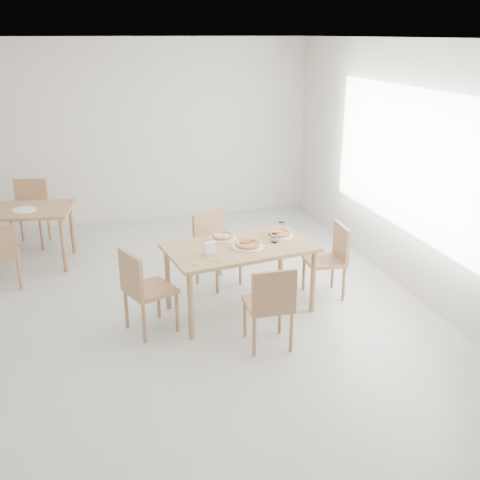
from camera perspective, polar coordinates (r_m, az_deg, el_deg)
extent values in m
plane|color=#BCBCB7|center=(6.04, -9.04, -8.09)|extent=(7.00, 7.00, 0.00)
plane|color=white|center=(5.33, -10.79, 19.49)|extent=(7.00, 7.00, 0.00)
plane|color=silver|center=(8.93, -12.19, 10.54)|extent=(6.00, 0.00, 6.00)
plane|color=silver|center=(2.36, -0.63, -17.48)|extent=(6.00, 0.00, 6.00)
plane|color=silver|center=(6.50, 17.64, 6.50)|extent=(0.00, 7.00, 7.00)
cube|color=white|center=(6.71, 16.23, 7.94)|extent=(1.60, 0.02, 3.20)
cube|color=tan|center=(5.88, 0.00, -0.76)|extent=(1.65, 1.10, 0.04)
cylinder|color=tan|center=(5.49, -5.03, -6.74)|extent=(0.06, 0.06, 0.71)
cylinder|color=tan|center=(6.04, 7.44, -4.22)|extent=(0.06, 0.06, 0.71)
cylinder|color=tan|center=(6.12, -7.34, -3.90)|extent=(0.06, 0.06, 0.71)
cylinder|color=tan|center=(6.61, 4.15, -1.87)|extent=(0.06, 0.06, 0.71)
cube|color=tan|center=(5.36, 2.86, -6.53)|extent=(0.43, 0.43, 0.04)
cube|color=tan|center=(5.10, 3.49, -5.26)|extent=(0.42, 0.05, 0.40)
cylinder|color=tan|center=(5.66, 4.08, -7.56)|extent=(0.04, 0.04, 0.41)
cylinder|color=tan|center=(5.57, 0.51, -7.98)|extent=(0.04, 0.04, 0.41)
cylinder|color=tan|center=(5.36, 5.23, -9.30)|extent=(0.04, 0.04, 0.41)
cylinder|color=tan|center=(5.27, 1.46, -9.78)|extent=(0.04, 0.04, 0.41)
cube|color=tan|center=(6.62, -2.20, -1.03)|extent=(0.58, 0.58, 0.04)
cube|color=tan|center=(6.68, -3.32, 1.20)|extent=(0.40, 0.24, 0.41)
cylinder|color=tan|center=(6.47, -2.34, -3.75)|extent=(0.04, 0.04, 0.42)
cylinder|color=tan|center=(6.70, 0.04, -2.88)|extent=(0.04, 0.04, 0.42)
cylinder|color=tan|center=(6.73, -4.38, -2.82)|extent=(0.04, 0.04, 0.42)
cylinder|color=tan|center=(6.95, -2.03, -2.01)|extent=(0.04, 0.04, 0.42)
cube|color=tan|center=(5.67, -9.10, -5.01)|extent=(0.57, 0.57, 0.04)
cube|color=tan|center=(5.50, -11.02, -3.38)|extent=(0.20, 0.42, 0.41)
cylinder|color=tan|center=(5.71, -6.41, -7.30)|extent=(0.04, 0.04, 0.42)
cylinder|color=tan|center=(6.00, -8.29, -5.96)|extent=(0.04, 0.04, 0.42)
cylinder|color=tan|center=(5.55, -9.72, -8.33)|extent=(0.04, 0.04, 0.42)
cylinder|color=tan|center=(5.85, -11.47, -6.90)|extent=(0.04, 0.04, 0.42)
cube|color=tan|center=(6.41, 8.55, -2.11)|extent=(0.44, 0.44, 0.04)
cube|color=tan|center=(6.40, 10.24, -0.17)|extent=(0.07, 0.42, 0.39)
cylinder|color=tan|center=(6.60, 6.49, -3.44)|extent=(0.04, 0.04, 0.40)
cylinder|color=tan|center=(6.29, 7.46, -4.71)|extent=(0.04, 0.04, 0.40)
cylinder|color=tan|center=(6.71, 9.38, -3.17)|extent=(0.04, 0.04, 0.40)
cylinder|color=tan|center=(6.41, 10.48, -4.41)|extent=(0.04, 0.04, 0.40)
cylinder|color=white|center=(6.17, 4.01, 0.49)|extent=(0.30, 0.30, 0.02)
cylinder|color=white|center=(6.08, -1.79, 0.21)|extent=(0.30, 0.30, 0.02)
cylinder|color=white|center=(5.83, 0.79, -0.65)|extent=(0.33, 0.33, 0.02)
cylinder|color=tan|center=(6.17, 4.01, 0.63)|extent=(0.33, 0.33, 0.01)
torus|color=tan|center=(6.16, 4.01, 0.71)|extent=(0.33, 0.33, 0.03)
cylinder|color=#DE4227|center=(6.16, 4.01, 0.70)|extent=(0.25, 0.25, 0.01)
ellipsoid|color=#1E4D11|center=(6.16, 4.01, 0.77)|extent=(0.05, 0.03, 0.01)
cylinder|color=tan|center=(6.07, -1.79, 0.35)|extent=(0.28, 0.28, 0.01)
torus|color=tan|center=(6.07, -1.79, 0.44)|extent=(0.29, 0.29, 0.03)
cylinder|color=beige|center=(6.07, -1.79, 0.43)|extent=(0.21, 0.21, 0.01)
cylinder|color=tan|center=(5.83, 0.79, -0.51)|extent=(0.33, 0.33, 0.01)
torus|color=tan|center=(5.83, 0.79, -0.42)|extent=(0.33, 0.33, 0.03)
cylinder|color=#DE4227|center=(5.83, 0.79, -0.43)|extent=(0.25, 0.25, 0.01)
cylinder|color=white|center=(5.97, 3.50, 0.22)|extent=(0.07, 0.07, 0.10)
cylinder|color=white|center=(6.34, 4.20, 1.39)|extent=(0.07, 0.07, 0.10)
cube|color=silver|center=(5.65, -3.13, -1.43)|extent=(0.13, 0.10, 0.01)
cube|color=white|center=(5.62, -3.14, -0.79)|extent=(0.12, 0.08, 0.12)
cube|color=silver|center=(5.42, -4.78, -2.46)|extent=(0.09, 0.15, 0.01)
cube|color=silver|center=(5.49, -2.70, -2.13)|extent=(0.11, 0.17, 0.01)
cube|color=tan|center=(7.67, -21.88, 2.79)|extent=(1.48, 0.99, 0.04)
cylinder|color=tan|center=(7.34, -17.48, -0.52)|extent=(0.06, 0.06, 0.71)
cylinder|color=tan|center=(7.94, -16.67, 1.13)|extent=(0.06, 0.06, 0.71)
cube|color=tan|center=(7.14, -23.11, -1.29)|extent=(0.44, 0.44, 0.04)
cylinder|color=tan|center=(7.37, -21.50, -2.24)|extent=(0.03, 0.03, 0.40)
cylinder|color=tan|center=(7.04, -21.49, -3.27)|extent=(0.03, 0.03, 0.40)
cube|color=tan|center=(8.38, -20.63, 2.46)|extent=(0.54, 0.54, 0.04)
cube|color=tan|center=(8.50, -20.44, 4.41)|extent=(0.45, 0.14, 0.43)
cylinder|color=tan|center=(8.34, -22.07, 0.41)|extent=(0.04, 0.04, 0.44)
cylinder|color=tan|center=(8.22, -19.50, 0.47)|extent=(0.04, 0.04, 0.44)
cylinder|color=tan|center=(8.69, -21.30, 1.29)|extent=(0.04, 0.04, 0.44)
cylinder|color=tan|center=(8.57, -18.83, 1.35)|extent=(0.04, 0.04, 0.44)
cylinder|color=white|center=(7.55, -21.07, 2.87)|extent=(0.29, 0.29, 0.02)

